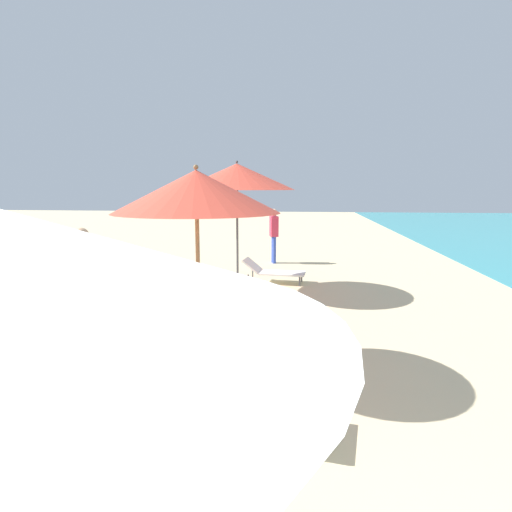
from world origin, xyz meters
TOP-DOWN VIEW (x-y plane):
  - umbrella_second at (-0.99, 4.17)m, footprint 1.97×1.97m
  - lounger_second_shoreside at (-0.04, 5.11)m, footprint 1.44×0.88m
  - lounger_second_inland at (-0.24, 2.99)m, footprint 1.53×0.88m
  - umbrella_farthest at (-1.16, 8.37)m, footprint 2.49×2.49m
  - lounger_farthest_shoreside at (-0.44, 9.40)m, footprint 1.55×0.73m
  - person_walking_near at (-0.61, 12.16)m, footprint 0.31×0.40m
  - person_walking_mid at (-3.08, 5.32)m, footprint 0.42×0.40m

SIDE VIEW (x-z plane):
  - lounger_second_inland at x=-0.24m, z-range -0.02..0.55m
  - lounger_farthest_shoreside at x=-0.44m, z-range 0.00..0.58m
  - lounger_second_shoreside at x=-0.04m, z-range -0.02..0.63m
  - person_walking_near at x=-0.61m, z-range 0.18..1.84m
  - person_walking_mid at x=-3.08m, z-range 0.19..1.89m
  - umbrella_second at x=-0.99m, z-range 0.97..3.54m
  - umbrella_farthest at x=-1.16m, z-range 1.09..3.96m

